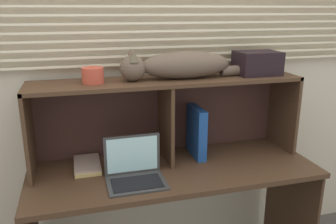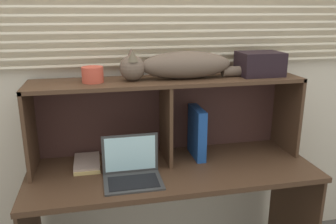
{
  "view_description": "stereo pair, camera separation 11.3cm",
  "coord_description": "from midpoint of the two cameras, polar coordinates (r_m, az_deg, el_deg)",
  "views": [
    {
      "loc": [
        -0.52,
        -1.56,
        1.64
      ],
      "look_at": [
        0.0,
        0.34,
        1.05
      ],
      "focal_mm": 37.25,
      "sensor_mm": 36.0,
      "label": 1
    },
    {
      "loc": [
        -0.41,
        -1.59,
        1.64
      ],
      "look_at": [
        0.0,
        0.34,
        1.05
      ],
      "focal_mm": 37.25,
      "sensor_mm": 36.0,
      "label": 2
    }
  ],
  "objects": [
    {
      "name": "binder_upright",
      "position": [
        2.14,
        6.26,
        -3.36
      ],
      "size": [
        0.05,
        0.23,
        0.31
      ],
      "primitive_type": "cube",
      "color": "#1B458F",
      "rests_on": "desk"
    },
    {
      "name": "cat",
      "position": [
        2.01,
        3.6,
        7.6
      ],
      "size": [
        0.89,
        0.18,
        0.18
      ],
      "color": "brown",
      "rests_on": "hutch_shelf_unit"
    },
    {
      "name": "storage_box",
      "position": [
        2.19,
        16.22,
        7.58
      ],
      "size": [
        0.25,
        0.2,
        0.14
      ],
      "primitive_type": "cube",
      "color": "black",
      "rests_on": "hutch_shelf_unit"
    },
    {
      "name": "hutch_shelf_unit",
      "position": [
        2.07,
        1.31,
        1.53
      ],
      "size": [
        1.57,
        0.33,
        0.49
      ],
      "color": "#452D1D",
      "rests_on": "desk"
    },
    {
      "name": "back_panel_with_blinds",
      "position": [
        2.2,
        0.32,
        6.7
      ],
      "size": [
        4.4,
        0.08,
        2.5
      ],
      "color": "beige",
      "rests_on": "ground"
    },
    {
      "name": "laptop",
      "position": [
        1.89,
        -4.18,
        -9.6
      ],
      "size": [
        0.31,
        0.23,
        0.23
      ],
      "color": "#363636",
      "rests_on": "desk"
    },
    {
      "name": "book_stack",
      "position": [
        2.09,
        -11.58,
        -8.21
      ],
      "size": [
        0.15,
        0.24,
        0.04
      ],
      "color": "tan",
      "rests_on": "desk"
    },
    {
      "name": "desk",
      "position": [
        2.1,
        2.37,
        -12.48
      ],
      "size": [
        1.64,
        0.61,
        0.76
      ],
      "color": "#452D1D",
      "rests_on": "ground"
    },
    {
      "name": "small_basket",
      "position": [
        1.94,
        -10.6,
        6.03
      ],
      "size": [
        0.12,
        0.12,
        0.09
      ],
      "primitive_type": "cylinder",
      "color": "#C04734",
      "rests_on": "hutch_shelf_unit"
    }
  ]
}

